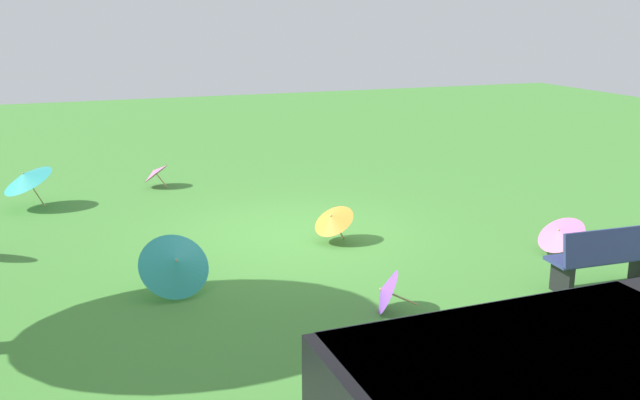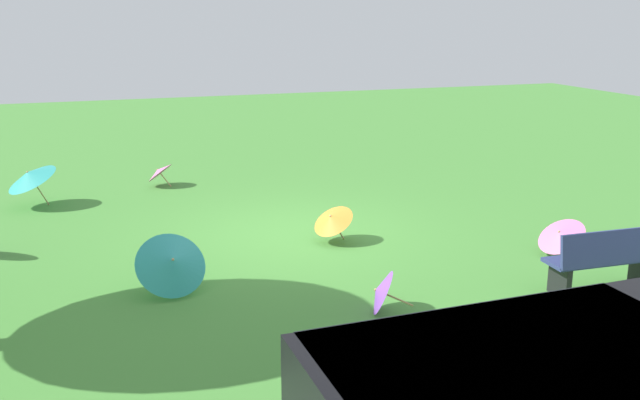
% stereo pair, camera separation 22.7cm
% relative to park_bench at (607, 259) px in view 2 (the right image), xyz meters
% --- Properties ---
extents(ground, '(40.00, 40.00, 0.00)m').
position_rel_park_bench_xyz_m(ground, '(3.14, -3.74, -0.47)').
color(ground, '#478C38').
extents(park_bench, '(1.62, 0.54, 0.90)m').
position_rel_park_bench_xyz_m(park_bench, '(0.00, 0.00, 0.00)').
color(park_bench, navy).
rests_on(park_bench, ground).
extents(parasol_teal_0, '(1.21, 1.22, 0.90)m').
position_rel_park_bench_xyz_m(parasol_teal_0, '(7.36, -6.91, 0.15)').
color(parasol_teal_0, tan).
rests_on(parasol_teal_0, ground).
extents(parasol_pink_0, '(0.76, 0.79, 0.55)m').
position_rel_park_bench_xyz_m(parasol_pink_0, '(4.90, -7.82, -0.14)').
color(parasol_pink_0, tan).
rests_on(parasol_pink_0, ground).
extents(parasol_orange_0, '(0.84, 0.87, 0.65)m').
position_rel_park_bench_xyz_m(parasol_orange_0, '(2.71, -3.09, -0.06)').
color(parasol_orange_0, tan).
rests_on(parasol_orange_0, ground).
extents(parasol_teal_1, '(1.01, 0.94, 0.86)m').
position_rel_park_bench_xyz_m(parasol_teal_1, '(5.40, -1.75, -0.01)').
color(parasol_teal_1, tan).
rests_on(parasol_teal_1, ground).
extents(parasol_pink_1, '(0.76, 0.83, 0.62)m').
position_rel_park_bench_xyz_m(parasol_pink_1, '(-0.33, -1.37, -0.11)').
color(parasol_pink_1, tan).
rests_on(parasol_pink_1, ground).
extents(parasol_purple_1, '(0.65, 0.66, 0.58)m').
position_rel_park_bench_xyz_m(parasol_purple_1, '(3.08, -0.36, -0.18)').
color(parasol_purple_1, tan).
rests_on(parasol_purple_1, ground).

